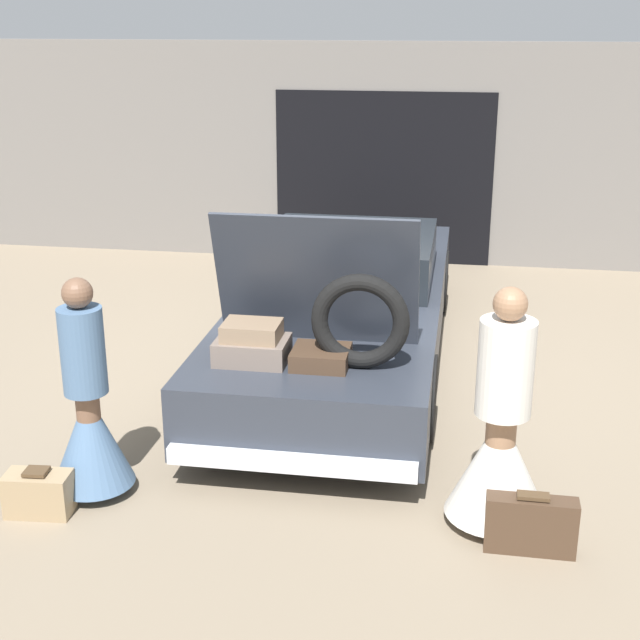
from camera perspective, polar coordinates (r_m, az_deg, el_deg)
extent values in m
plane|color=#7F705B|center=(8.50, 1.56, -2.52)|extent=(40.00, 40.00, 0.00)
cube|color=slate|center=(11.69, 4.13, 10.52)|extent=(12.00, 0.12, 2.80)
cube|color=black|center=(11.67, 4.06, 9.02)|extent=(2.80, 0.02, 2.20)
cube|color=#2D333D|center=(8.35, 1.59, 0.39)|extent=(1.79, 5.17, 0.55)
cube|color=#1E2328|center=(8.50, 1.90, 4.14)|extent=(1.58, 1.65, 0.42)
cylinder|color=black|center=(10.02, -1.85, 2.91)|extent=(0.18, 0.68, 0.68)
cylinder|color=black|center=(9.84, 7.63, 2.45)|extent=(0.18, 0.68, 0.68)
cylinder|color=black|center=(7.13, -6.75, -4.09)|extent=(0.18, 0.68, 0.68)
cylinder|color=black|center=(6.88, 6.65, -4.98)|extent=(0.18, 0.68, 0.68)
cube|color=silver|center=(6.03, -1.88, -9.12)|extent=(1.70, 0.10, 0.12)
cube|color=#2D333D|center=(6.61, -0.23, 2.55)|extent=(1.52, 0.36, 1.04)
cube|color=#75665B|center=(6.46, -4.36, -1.93)|extent=(0.52, 0.38, 0.17)
cube|color=#473323|center=(6.38, 0.06, -2.39)|extent=(0.41, 0.38, 0.13)
cube|color=#8C7259|center=(6.41, -4.39, -0.69)|extent=(0.41, 0.31, 0.12)
torus|color=black|center=(6.24, 2.59, -0.11)|extent=(0.70, 0.12, 0.70)
cylinder|color=brown|center=(6.28, -14.43, -7.61)|extent=(0.16, 0.16, 0.74)
cone|color=slate|center=(6.27, -14.46, -7.31)|extent=(0.56, 0.56, 0.67)
cylinder|color=slate|center=(6.02, -14.95, -1.92)|extent=(0.29, 0.29, 0.59)
sphere|color=brown|center=(5.89, -15.27, 1.67)|extent=(0.20, 0.20, 0.20)
cylinder|color=#997051|center=(5.84, 11.34, -9.34)|extent=(0.19, 0.19, 0.77)
cone|color=silver|center=(5.82, 11.36, -9.01)|extent=(0.66, 0.66, 0.70)
cylinder|color=silver|center=(5.55, 11.80, -3.03)|extent=(0.35, 0.35, 0.61)
sphere|color=#997051|center=(5.41, 12.09, 1.01)|extent=(0.21, 0.21, 0.21)
cube|color=#9E8460|center=(6.23, -17.55, -10.56)|extent=(0.44, 0.25, 0.29)
cube|color=#4C3823|center=(6.15, -17.71, -9.22)|extent=(0.16, 0.14, 0.02)
cube|color=#473323|center=(5.70, 13.33, -12.65)|extent=(0.55, 0.15, 0.36)
cube|color=#4C3823|center=(5.60, 13.49, -10.90)|extent=(0.19, 0.09, 0.02)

